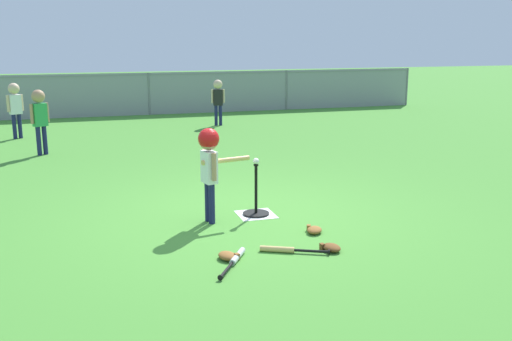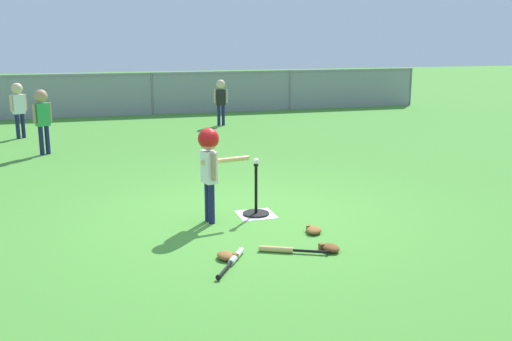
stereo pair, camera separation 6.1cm
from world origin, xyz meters
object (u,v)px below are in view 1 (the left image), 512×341
(fielder_deep_center, at_px, (15,103))
(batting_tee, at_px, (256,207))
(batter_child, at_px, (210,156))
(baseball_on_tee, at_px, (256,161))
(spare_bat_silver, at_px, (235,259))
(glove_tossed_aside, at_px, (331,247))
(fielder_near_left, at_px, (218,96))
(fielder_deep_right, at_px, (40,113))
(spare_bat_wood, at_px, (284,250))
(glove_by_plate, at_px, (228,256))
(glove_near_bats, at_px, (314,230))

(fielder_deep_center, bearing_deg, batting_tee, -63.93)
(batter_child, bearing_deg, fielder_deep_center, 111.47)
(baseball_on_tee, distance_m, batter_child, 0.61)
(spare_bat_silver, bearing_deg, baseball_on_tee, 65.60)
(batter_child, xyz_separation_m, glove_tossed_aside, (0.96, -1.27, -0.75))
(batting_tee, distance_m, fielder_near_left, 7.33)
(fielder_deep_right, height_order, glove_tossed_aside, fielder_deep_right)
(fielder_near_left, bearing_deg, spare_bat_wood, -98.95)
(fielder_near_left, relative_size, glove_tossed_aside, 4.57)
(batter_child, height_order, glove_by_plate, batter_child)
(baseball_on_tee, relative_size, fielder_deep_right, 0.06)
(glove_near_bats, bearing_deg, fielder_deep_right, 119.33)
(batter_child, relative_size, glove_tossed_aside, 4.59)
(fielder_deep_center, height_order, glove_tossed_aside, fielder_deep_center)
(fielder_near_left, relative_size, glove_near_bats, 4.08)
(batting_tee, height_order, fielder_deep_right, fielder_deep_right)
(glove_near_bats, bearing_deg, batting_tee, 116.59)
(baseball_on_tee, xyz_separation_m, glove_near_bats, (0.42, -0.83, -0.63))
(fielder_deep_center, height_order, spare_bat_wood, fielder_deep_center)
(batting_tee, relative_size, glove_by_plate, 2.49)
(spare_bat_silver, bearing_deg, batter_child, 87.93)
(fielder_deep_center, distance_m, spare_bat_silver, 8.48)
(baseball_on_tee, relative_size, spare_bat_silver, 0.12)
(spare_bat_silver, relative_size, glove_near_bats, 2.35)
(fielder_near_left, bearing_deg, batter_child, -104.01)
(batter_child, relative_size, spare_bat_silver, 1.74)
(fielder_deep_right, height_order, glove_near_bats, fielder_deep_right)
(batting_tee, xyz_separation_m, batter_child, (-0.59, -0.12, 0.69))
(fielder_near_left, xyz_separation_m, glove_near_bats, (-0.82, -8.03, -0.67))
(fielder_deep_center, relative_size, glove_near_bats, 4.32)
(baseball_on_tee, height_order, fielder_deep_center, fielder_deep_center)
(batting_tee, bearing_deg, spare_bat_wood, -94.34)
(spare_bat_wood, bearing_deg, baseball_on_tee, 85.66)
(batter_child, bearing_deg, fielder_deep_right, 113.50)
(batter_child, height_order, spare_bat_wood, batter_child)
(glove_by_plate, xyz_separation_m, glove_tossed_aside, (1.06, -0.08, 0.00))
(batter_child, bearing_deg, glove_by_plate, -94.77)
(glove_near_bats, bearing_deg, baseball_on_tee, 116.59)
(baseball_on_tee, relative_size, spare_bat_wood, 0.11)
(spare_bat_wood, distance_m, glove_near_bats, 0.69)
(glove_tossed_aside, bearing_deg, fielder_near_left, 84.22)
(spare_bat_silver, height_order, glove_by_plate, glove_by_plate)
(fielder_deep_right, bearing_deg, spare_bat_wood, -66.67)
(baseball_on_tee, distance_m, spare_bat_wood, 1.45)
(batting_tee, bearing_deg, glove_tossed_aside, -75.08)
(baseball_on_tee, xyz_separation_m, glove_by_plate, (-0.69, -1.31, -0.63))
(spare_bat_silver, relative_size, glove_tossed_aside, 2.64)
(fielder_deep_center, bearing_deg, fielder_near_left, 7.13)
(glove_near_bats, bearing_deg, fielder_near_left, 84.15)
(fielder_deep_center, height_order, fielder_deep_right, fielder_deep_right)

